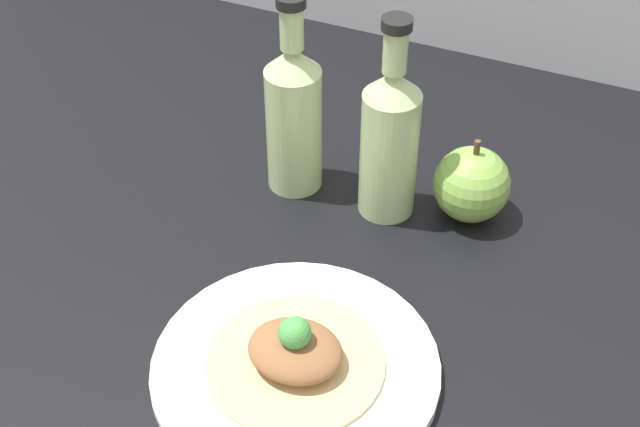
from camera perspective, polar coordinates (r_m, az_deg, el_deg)
ground_plane at (r=99.09cm, az=0.01°, el=-4.97°), size 180.00×110.00×4.00cm
plate at (r=88.34cm, az=-1.57°, el=-9.78°), size 28.36×28.36×1.58cm
plated_food at (r=86.71cm, az=-1.59°, el=-8.90°), size 17.54×17.54×6.13cm
cider_bottle_left at (r=104.10cm, az=-1.70°, el=6.39°), size 6.63×6.63×25.13cm
cider_bottle_right at (r=100.46cm, az=4.49°, el=4.82°), size 6.63×6.63×25.13cm
apple at (r=104.12cm, az=9.68°, el=1.86°), size 8.95×8.95×10.66cm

